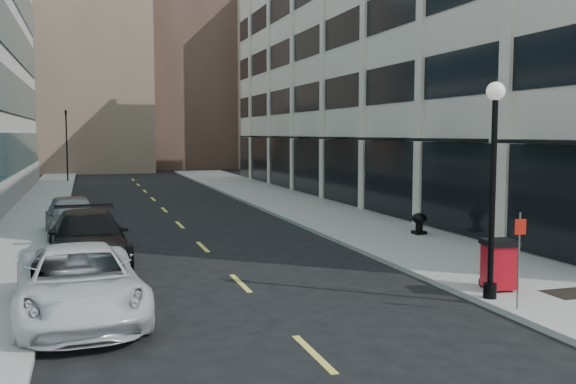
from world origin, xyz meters
TOP-DOWN VIEW (x-y plane):
  - sidewalk_right at (7.50, 20.00)m, footprint 5.00×80.00m
  - sidewalk_left at (-6.50, 20.00)m, footprint 3.00×80.00m
  - building_right at (16.94, 26.99)m, footprint 15.30×46.50m
  - skyline_tan_near at (-4.00, 68.00)m, footprint 14.00×18.00m
  - skyline_brown at (8.00, 72.00)m, footprint 12.00×16.00m
  - skyline_stone at (18.00, 66.00)m, footprint 10.00×14.00m
  - grate_far at (7.60, 3.80)m, footprint 1.40×1.00m
  - road_centerline at (0.00, 17.00)m, footprint 0.15×68.20m
  - traffic_signal at (-5.50, 48.00)m, footprint 0.66×0.66m
  - car_white_van at (-4.23, 5.75)m, footprint 3.03×5.96m
  - car_black_pickup at (-4.00, 11.92)m, footprint 2.61×5.93m
  - car_silver_sedan at (-4.58, 17.70)m, footprint 2.39×5.17m
  - trash_bin at (6.01, 4.70)m, footprint 0.92×0.96m
  - lamppost at (5.30, 4.04)m, footprint 0.44×0.44m
  - sign_post at (5.30, 2.99)m, footprint 0.26×0.08m
  - urn_planter at (8.60, 13.47)m, footprint 0.61×0.61m

SIDE VIEW (x-z plane):
  - road_centerline at x=0.00m, z-range 0.00..0.01m
  - sidewalk_right at x=7.50m, z-range 0.00..0.15m
  - sidewalk_left at x=-6.50m, z-range 0.00..0.15m
  - grate_far at x=7.60m, z-range 0.15..0.16m
  - urn_planter at x=8.60m, z-range 0.24..1.09m
  - car_white_van at x=-4.23m, z-range 0.00..1.61m
  - car_black_pickup at x=-4.00m, z-range 0.00..1.69m
  - trash_bin at x=6.01m, z-range 0.20..1.50m
  - car_silver_sedan at x=-4.58m, z-range 0.00..1.71m
  - sign_post at x=5.30m, z-range 0.49..2.71m
  - lamppost at x=5.30m, z-range 0.62..5.96m
  - traffic_signal at x=-5.50m, z-range 2.23..9.21m
  - building_right at x=16.94m, z-range -0.13..18.12m
  - skyline_stone at x=18.00m, z-range 0.00..20.00m
  - skyline_tan_near at x=-4.00m, z-range 0.00..28.00m
  - skyline_brown at x=8.00m, z-range 0.00..34.00m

